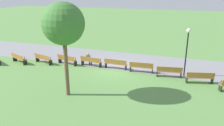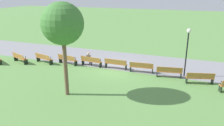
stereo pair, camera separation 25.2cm
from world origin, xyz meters
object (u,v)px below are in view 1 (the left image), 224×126
Objects in this scene: bench_3 at (67,59)px; person_seated at (89,58)px; bench_5 at (116,63)px; bench_4 at (91,61)px; bench_8 at (200,77)px; bench_7 at (169,71)px; bench_1 at (19,58)px; lamp_post at (187,43)px; bench_6 at (141,67)px; bench_2 at (43,58)px; tree_1 at (63,24)px.

person_seated is at bearing 22.94° from bench_3.
bench_5 is at bearing 14.69° from bench_3.
bench_4 is 0.99× the size of bench_8.
bench_7 is (6.74, -0.29, 0.00)m from bench_4.
person_seated is (-9.23, 0.93, 0.16)m from bench_8.
lamp_post reaches higher than bench_1.
bench_6 and bench_7 have the same top height.
bench_4 is 8.98m from bench_8.
bench_3 is at bearing 177.53° from bench_6.
bench_1 is at bearing -148.20° from bench_2.
bench_5 is at bearing 29.38° from bench_1.
bench_4 is 1.63× the size of person_seated.
bench_1 is at bearing -155.55° from bench_3.
bench_5 is at bearing 22.04° from bench_2.
bench_6 is at bearing 19.60° from bench_2.
bench_3 and bench_7 have the same top height.
bench_3 is 8.98m from bench_7.
lamp_post is (12.27, 1.22, 2.14)m from bench_2.
bench_2 is 0.53× the size of lamp_post.
tree_1 is 1.56× the size of lamp_post.
bench_4 is at bearing 99.77° from tree_1.
bench_2 is 1.01× the size of bench_6.
tree_1 is (0.95, -5.55, 4.04)m from bench_4.
bench_3 is at bearing -167.77° from bench_4.
bench_8 is 9.27m from person_seated.
bench_7 is at bearing 153.08° from bench_8.
bench_4 is at bearing 160.40° from bench_8.
bench_3 and bench_5 have the same top height.
person_seated reaches higher than bench_2.
bench_5 is at bearing -176.30° from lamp_post.
bench_2 is 4.50m from bench_4.
bench_5 is at bearing 172.65° from bench_6.
bench_6 is 4.79m from person_seated.
bench_4 is at bearing 24.48° from bench_2.
bench_3 and bench_4 have the same top height.
bench_5 is 2.54m from person_seated.
bench_3 is 4.51m from bench_5.
bench_2 and bench_3 have the same top height.
bench_1 is 14.70m from lamp_post.
bench_3 is at bearing 121.25° from tree_1.
bench_1 and bench_5 have the same top height.
bench_8 is at bearing -22.01° from bench_7.
bench_7 is (8.98, 0.00, 0.00)m from bench_3.
bench_8 is (6.69, -0.86, 0.00)m from bench_5.
bench_2 and bench_5 have the same top height.
bench_5 is 7.06m from tree_1.
bench_6 is 1.63× the size of person_seated.
bench_7 is at bearing 2.47° from bench_4.
tree_1 is (1.23, -5.71, 3.89)m from person_seated.
bench_8 is (13.38, 0.00, 0.00)m from bench_2.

